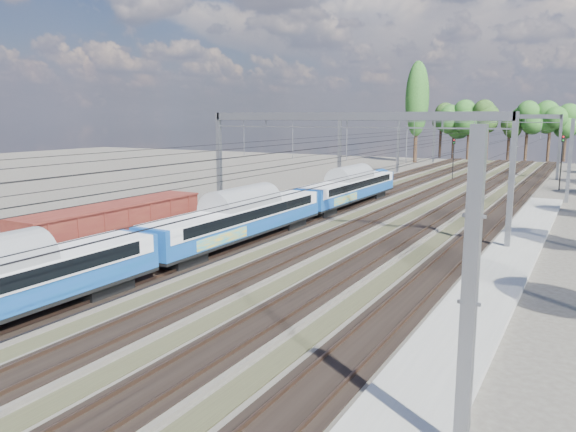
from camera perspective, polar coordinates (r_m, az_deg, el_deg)
The scene contains 10 objects.
track_bed at distance 56.43m, azimuth 11.80°, elevation 1.11°, with size 21.00×130.00×0.34m.
platform at distance 29.92m, azimuth 19.69°, elevation -7.08°, with size 3.00×70.00×0.30m, color gray.
catenary at distance 63.13m, azimuth 14.38°, elevation 7.68°, with size 25.65×130.00×9.00m.
tree_belt at distance 106.80m, azimuth 23.90°, elevation 8.89°, with size 38.54×101.40×11.49m.
poplar at distance 110.76m, azimuth 12.99°, elevation 11.46°, with size 4.40×4.40×19.04m.
emu_train at distance 37.59m, azimuth -5.06°, elevation 0.27°, with size 2.67×56.62×3.91m.
freight_boxcar at distance 35.44m, azimuth -17.23°, elevation -1.15°, with size 2.70×13.05×3.36m.
worker at distance 101.60m, azimuth 21.96°, elevation 4.95°, with size 0.67×0.44×1.83m, color black.
signal_near at distance 80.68m, azimuth 16.46°, elevation 6.03°, with size 0.36×0.33×5.67m.
signal_far at distance 74.41m, azimuth 26.06°, elevation 5.53°, with size 0.42×0.38×6.50m.
Camera 1 is at (16.20, -8.37, 8.65)m, focal length 35.00 mm.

